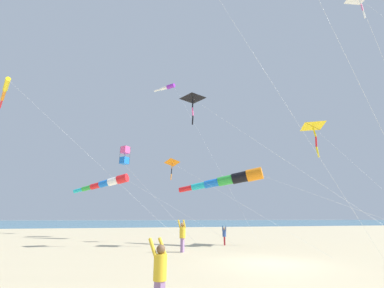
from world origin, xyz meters
TOP-DOWN VIEW (x-y plane):
  - ground_plane at (0.00, 0.00)m, footprint 600.00×600.00m
  - ocean_water_strip at (165.00, 0.00)m, footprint 240.00×600.00m
  - person_adult_flyer at (4.56, 2.87)m, footprint 0.64×0.59m
  - person_child_green_jacket at (7.57, -0.94)m, footprint 0.46×0.40m
  - person_child_grey_jacket at (-4.56, 5.40)m, footprint 0.51×0.46m
  - kite_delta_yellow_midlevel at (5.13, -7.91)m, footprint 8.52×1.59m
  - kite_delta_striped_overhead at (6.51, 1.71)m, footprint 12.10×6.04m
  - kite_windsock_blue_topmost at (21.46, 1.54)m, footprint 17.47×6.12m
  - kite_windsock_teal_far_right at (7.18, -1.43)m, footprint 15.14×8.53m
  - kite_windsock_orange_high_right at (16.08, 8.09)m, footprint 10.88×13.19m
  - kite_windsock_small_distant at (12.75, 17.20)m, footprint 10.34×17.23m
  - kite_box_green_low_center at (17.90, 6.64)m, footprint 11.02×6.18m
  - kite_delta_magenta_far_left at (10.70, 2.43)m, footprint 10.68×6.82m

SIDE VIEW (x-z plane):
  - ground_plane at x=0.00m, z-range 0.00..0.00m
  - ocean_water_strip at x=165.00m, z-range 0.00..0.01m
  - person_child_green_jacket at x=7.57m, z-range 0.06..1.39m
  - person_child_grey_jacket at x=-4.56m, z-range 0.06..1.50m
  - person_adult_flyer at x=4.56m, z-range 0.08..1.85m
  - kite_windsock_teal_far_right at x=7.18m, z-range 1.95..7.43m
  - kite_windsock_orange_high_right at x=16.08m, z-range 2.22..8.38m
  - kite_delta_magenta_far_left at x=10.70m, z-range 3.08..9.94m
  - kite_box_green_low_center at x=17.90m, z-range 3.84..13.55m
  - kite_delta_yellow_midlevel at x=5.13m, z-range 4.27..13.54m
  - kite_delta_striped_overhead at x=6.51m, z-range 5.25..16.34m
  - kite_windsock_small_distant at x=12.75m, z-range 6.20..19.13m
  - kite_windsock_blue_topmost at x=21.46m, z-range 9.88..30.27m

